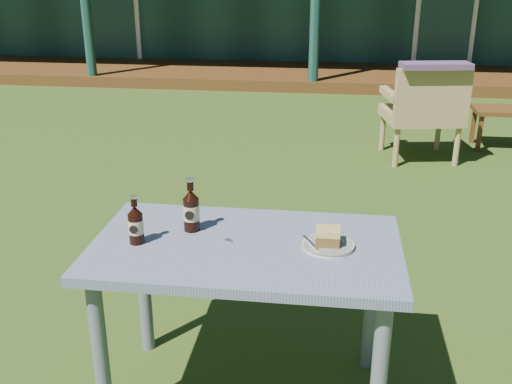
# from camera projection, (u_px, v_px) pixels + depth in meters

# --- Properties ---
(ground) EXTENTS (80.00, 80.00, 0.00)m
(ground) POSITION_uv_depth(u_px,v_px,m) (281.00, 236.00, 4.06)
(ground) COLOR #334916
(cafe_table) EXTENTS (1.20, 0.70, 0.72)m
(cafe_table) POSITION_uv_depth(u_px,v_px,m) (246.00, 267.00, 2.36)
(cafe_table) COLOR slate
(cafe_table) RESTS_ON ground
(plate) EXTENTS (0.20, 0.20, 0.01)m
(plate) POSITION_uv_depth(u_px,v_px,m) (328.00, 245.00, 2.29)
(plate) COLOR silver
(plate) RESTS_ON cafe_table
(cake_slice) EXTENTS (0.09, 0.09, 0.06)m
(cake_slice) POSITION_uv_depth(u_px,v_px,m) (328.00, 236.00, 2.28)
(cake_slice) COLOR brown
(cake_slice) RESTS_ON plate
(fork) EXTENTS (0.07, 0.13, 0.00)m
(fork) POSITION_uv_depth(u_px,v_px,m) (311.00, 243.00, 2.29)
(fork) COLOR silver
(fork) RESTS_ON plate
(cola_bottle_near) EXTENTS (0.07, 0.07, 0.22)m
(cola_bottle_near) POSITION_uv_depth(u_px,v_px,m) (191.00, 210.00, 2.41)
(cola_bottle_near) COLOR black
(cola_bottle_near) RESTS_ON cafe_table
(cola_bottle_far) EXTENTS (0.06, 0.06, 0.20)m
(cola_bottle_far) POSITION_uv_depth(u_px,v_px,m) (136.00, 224.00, 2.30)
(cola_bottle_far) COLOR black
(cola_bottle_far) RESTS_ON cafe_table
(bottle_cap) EXTENTS (0.03, 0.03, 0.01)m
(bottle_cap) POSITION_uv_depth(u_px,v_px,m) (228.00, 240.00, 2.34)
(bottle_cap) COLOR silver
(bottle_cap) RESTS_ON cafe_table
(armchair_left) EXTENTS (0.75, 0.72, 0.88)m
(armchair_left) POSITION_uv_depth(u_px,v_px,m) (424.00, 108.00, 5.42)
(armchair_left) COLOR #A38551
(armchair_left) RESTS_ON ground
(floral_throw) EXTENTS (0.62, 0.32, 0.05)m
(floral_throw) POSITION_uv_depth(u_px,v_px,m) (436.00, 66.00, 5.10)
(floral_throw) COLOR #56395C
(floral_throw) RESTS_ON armchair_left
(side_table) EXTENTS (0.60, 0.40, 0.40)m
(side_table) POSITION_uv_depth(u_px,v_px,m) (505.00, 114.00, 5.85)
(side_table) COLOR #4E2D13
(side_table) RESTS_ON ground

